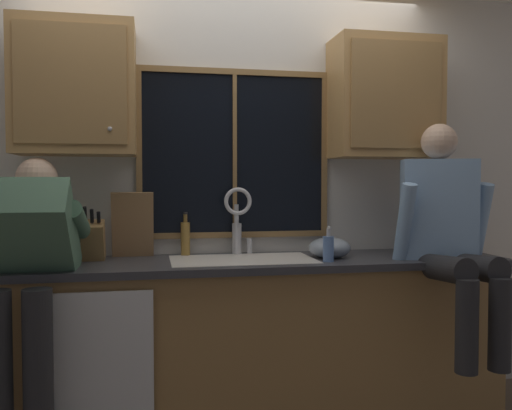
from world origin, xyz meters
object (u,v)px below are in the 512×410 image
(bottle_tall_clear, at_px, (185,238))
(knife_block, at_px, (93,241))
(soap_dispenser, at_px, (328,248))
(mixing_bowl, at_px, (330,248))
(cutting_board, at_px, (133,225))
(person_sitting_on_counter, at_px, (448,227))
(person_standing, at_px, (25,271))
(bottle_green_glass, at_px, (237,237))

(bottle_tall_clear, bearing_deg, knife_block, -166.27)
(soap_dispenser, bearing_deg, mixing_bowl, 68.91)
(cutting_board, bearing_deg, person_sitting_on_counter, -15.80)
(knife_block, height_order, cutting_board, cutting_board)
(person_standing, distance_m, cutting_board, 0.70)
(bottle_tall_clear, bearing_deg, soap_dispenser, -28.32)
(person_standing, distance_m, knife_block, 0.48)
(knife_block, height_order, bottle_green_glass, knife_block)
(knife_block, bearing_deg, cutting_board, 26.65)
(person_sitting_on_counter, height_order, mixing_bowl, person_sitting_on_counter)
(soap_dispenser, distance_m, bottle_tall_clear, 0.85)
(soap_dispenser, bearing_deg, knife_block, 167.56)
(person_sitting_on_counter, bearing_deg, soap_dispenser, 171.37)
(soap_dispenser, xyz_separation_m, bottle_green_glass, (-0.44, 0.41, 0.03))
(knife_block, bearing_deg, bottle_tall_clear, 13.73)
(soap_dispenser, bearing_deg, bottle_green_glass, 137.11)
(cutting_board, xyz_separation_m, bottle_green_glass, (0.61, 0.03, -0.09))
(person_standing, relative_size, bottle_green_glass, 6.07)
(person_standing, relative_size, cutting_board, 3.88)
(person_standing, bearing_deg, bottle_tall_clear, 33.08)
(cutting_board, height_order, mixing_bowl, cutting_board)
(person_standing, bearing_deg, soap_dispenser, 3.97)
(person_sitting_on_counter, xyz_separation_m, cutting_board, (-1.70, 0.48, 0.00))
(knife_block, relative_size, bottle_tall_clear, 1.26)
(person_standing, xyz_separation_m, bottle_tall_clear, (0.78, 0.51, 0.09))
(person_standing, xyz_separation_m, knife_block, (0.27, 0.38, 0.10))
(person_standing, bearing_deg, cutting_board, 45.60)
(person_standing, bearing_deg, knife_block, 54.93)
(cutting_board, relative_size, mixing_bowl, 1.58)
(bottle_green_glass, bearing_deg, cutting_board, -177.61)
(cutting_board, bearing_deg, knife_block, -153.35)
(person_standing, height_order, soap_dispenser, person_standing)
(person_standing, height_order, bottle_tall_clear, person_standing)
(person_sitting_on_counter, height_order, knife_block, person_sitting_on_counter)
(knife_block, bearing_deg, soap_dispenser, -12.44)
(soap_dispenser, xyz_separation_m, bottle_tall_clear, (-0.75, 0.40, 0.03))
(person_standing, height_order, bottle_green_glass, person_standing)
(cutting_board, bearing_deg, soap_dispenser, -20.02)
(person_sitting_on_counter, xyz_separation_m, mixing_bowl, (-0.59, 0.26, -0.13))
(mixing_bowl, height_order, bottle_tall_clear, bottle_tall_clear)
(knife_block, relative_size, mixing_bowl, 1.33)
(person_standing, relative_size, person_sitting_on_counter, 1.17)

